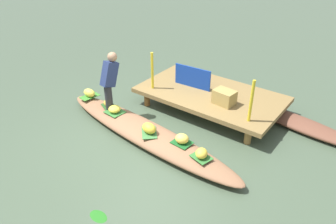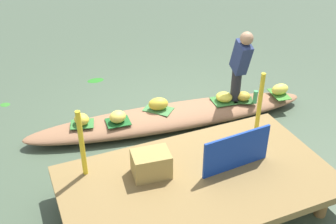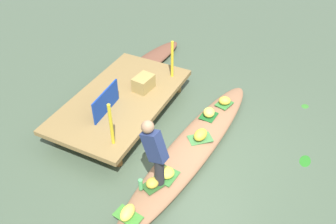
{
  "view_description": "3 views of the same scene",
  "coord_description": "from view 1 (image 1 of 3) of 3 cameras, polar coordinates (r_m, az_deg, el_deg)",
  "views": [
    {
      "loc": [
        3.63,
        -4.09,
        3.82
      ],
      "look_at": [
        0.29,
        0.37,
        0.54
      ],
      "focal_mm": 35.19,
      "sensor_mm": 36.0,
      "label": 1
    },
    {
      "loc": [
        2.2,
        5.07,
        3.6
      ],
      "look_at": [
        0.24,
        0.42,
        0.51
      ],
      "focal_mm": 43.74,
      "sensor_mm": 36.0,
      "label": 2
    },
    {
      "loc": [
        -4.51,
        -1.74,
        4.93
      ],
      "look_at": [
        0.4,
        0.69,
        0.47
      ],
      "focal_mm": 38.72,
      "sensor_mm": 36.0,
      "label": 3
    }
  ],
  "objects": [
    {
      "name": "drifting_plant_0",
      "position": [
        5.23,
        -11.96,
        -17.25
      ],
      "size": [
        0.33,
        0.21,
        0.01
      ],
      "primitive_type": "ellipsoid",
      "rotation": [
        0.0,
        0.0,
        3.09
      ],
      "color": "#24711E",
      "rests_on": "ground"
    },
    {
      "name": "leaf_mat_0",
      "position": [
        5.77,
        5.78,
        -7.78
      ],
      "size": [
        0.4,
        0.35,
        0.01
      ],
      "primitive_type": "cube",
      "rotation": [
        0.0,
        0.0,
        2.89
      ],
      "color": "#337231",
      "rests_on": "vendor_boat"
    },
    {
      "name": "leaf_mat_3",
      "position": [
        7.36,
        -10.26,
        1.06
      ],
      "size": [
        0.39,
        0.36,
        0.01
      ],
      "primitive_type": "cube",
      "rotation": [
        0.0,
        0.0,
        2.71
      ],
      "color": "#285322",
      "rests_on": "vendor_boat"
    },
    {
      "name": "produce_crate",
      "position": [
        7.02,
        9.73,
        2.55
      ],
      "size": [
        0.47,
        0.37,
        0.31
      ],
      "primitive_type": "cube",
      "rotation": [
        0.0,
        0.0,
        -0.11
      ],
      "color": "#A18647",
      "rests_on": "dock_platform"
    },
    {
      "name": "leaf_mat_4",
      "position": [
        6.09,
        2.42,
        -5.32
      ],
      "size": [
        0.37,
        0.31,
        0.01
      ],
      "primitive_type": "cube",
      "rotation": [
        0.0,
        0.0,
        3.08
      ],
      "color": "#195722",
      "rests_on": "vendor_boat"
    },
    {
      "name": "leaf_mat_2",
      "position": [
        7.11,
        -9.19,
        0.02
      ],
      "size": [
        0.41,
        0.37,
        0.01
      ],
      "primitive_type": "cube",
      "rotation": [
        0.0,
        0.0,
        3.05
      ],
      "color": "#357433",
      "rests_on": "vendor_boat"
    },
    {
      "name": "banana_bunch_5",
      "position": [
        7.81,
        -13.47,
        3.25
      ],
      "size": [
        0.31,
        0.2,
        0.18
      ],
      "primitive_type": "ellipsoid",
      "rotation": [
        0.0,
        0.0,
        0.02
      ],
      "color": "#F9E550",
      "rests_on": "vendor_boat"
    },
    {
      "name": "banana_bunch_3",
      "position": [
        7.33,
        -10.31,
        1.57
      ],
      "size": [
        0.28,
        0.26,
        0.15
      ],
      "primitive_type": "ellipsoid",
      "rotation": [
        0.0,
        0.0,
        5.94
      ],
      "color": "gold",
      "rests_on": "vendor_boat"
    },
    {
      "name": "dock_platform",
      "position": [
        7.54,
        7.37,
        2.95
      ],
      "size": [
        3.2,
        1.8,
        0.43
      ],
      "color": "olive",
      "rests_on": "ground"
    },
    {
      "name": "banana_bunch_1",
      "position": [
        6.31,
        -3.3,
        -2.82
      ],
      "size": [
        0.35,
        0.27,
        0.2
      ],
      "primitive_type": "ellipsoid",
      "rotation": [
        0.0,
        0.0,
        2.96
      ],
      "color": "gold",
      "rests_on": "vendor_boat"
    },
    {
      "name": "leaf_mat_5",
      "position": [
        7.85,
        -13.4,
        2.67
      ],
      "size": [
        0.31,
        0.46,
        0.01
      ],
      "primitive_type": "cube",
      "rotation": [
        0.0,
        0.0,
        1.42
      ],
      "color": "#3D822D",
      "rests_on": "vendor_boat"
    },
    {
      "name": "banana_bunch_4",
      "position": [
        6.03,
        2.44,
        -4.63
      ],
      "size": [
        0.31,
        0.29,
        0.18
      ],
      "primitive_type": "ellipsoid",
      "rotation": [
        0.0,
        0.0,
        3.44
      ],
      "color": "#F5D251",
      "rests_on": "vendor_boat"
    },
    {
      "name": "vendor_person",
      "position": [
        6.97,
        -10.07,
        5.77
      ],
      "size": [
        0.22,
        0.44,
        1.24
      ],
      "color": "#28282D",
      "rests_on": "vendor_boat"
    },
    {
      "name": "banana_bunch_2",
      "position": [
        7.07,
        -9.24,
        0.52
      ],
      "size": [
        0.37,
        0.37,
        0.14
      ],
      "primitive_type": "ellipsoid",
      "rotation": [
        0.0,
        0.0,
        5.4
      ],
      "color": "yellow",
      "rests_on": "vendor_boat"
    },
    {
      "name": "railing_post_west",
      "position": [
        7.49,
        -2.74,
        7.15
      ],
      "size": [
        0.06,
        0.06,
        0.87
      ],
      "primitive_type": "cylinder",
      "color": "gold",
      "rests_on": "dock_platform"
    },
    {
      "name": "market_banner",
      "position": [
        7.63,
        4.27,
        6.03
      ],
      "size": [
        0.91,
        0.09,
        0.49
      ],
      "primitive_type": "cube",
      "rotation": [
        0.0,
        0.0,
        0.06
      ],
      "color": "#133695",
      "rests_on": "dock_platform"
    },
    {
      "name": "vendor_boat",
      "position": [
        6.6,
        -4.0,
        -3.62
      ],
      "size": [
        4.63,
        1.2,
        0.26
      ],
      "primitive_type": "ellipsoid",
      "rotation": [
        0.0,
        0.0,
        -0.1
      ],
      "color": "#906344",
      "rests_on": "ground"
    },
    {
      "name": "moored_boat",
      "position": [
        7.47,
        21.52,
        -1.77
      ],
      "size": [
        2.77,
        0.94,
        0.2
      ],
      "primitive_type": "ellipsoid",
      "rotation": [
        0.0,
        0.0,
        -0.14
      ],
      "color": "brown",
      "rests_on": "ground"
    },
    {
      "name": "banana_bunch_0",
      "position": [
        5.72,
        5.82,
        -7.12
      ],
      "size": [
        0.28,
        0.3,
        0.17
      ],
      "primitive_type": "ellipsoid",
      "rotation": [
        0.0,
        0.0,
        5.1
      ],
      "color": "yellow",
      "rests_on": "vendor_boat"
    },
    {
      "name": "leaf_mat_1",
      "position": [
        6.36,
        -3.27,
        -3.56
      ],
      "size": [
        0.5,
        0.51,
        0.01
      ],
      "primitive_type": "cube",
      "rotation": [
        0.0,
        0.0,
        2.32
      ],
      "color": "#3F7A3E",
      "rests_on": "vendor_boat"
    },
    {
      "name": "railing_post_east",
      "position": [
        6.38,
        14.24,
        1.83
      ],
      "size": [
        0.06,
        0.06,
        0.87
      ],
      "primitive_type": "cylinder",
      "color": "gold",
      "rests_on": "dock_platform"
    },
    {
      "name": "canal_water",
      "position": [
        6.67,
        -3.96,
        -4.53
      ],
      "size": [
        40.0,
        40.0,
        0.0
      ],
      "primitive_type": "plane",
      "color": "#445641",
      "rests_on": "ground"
    },
    {
      "name": "water_bottle",
      "position": [
        7.48,
        -10.29,
        2.48
      ],
      "size": [
        0.07,
        0.07,
        0.22
      ],
      "primitive_type": "cylinder",
      "color": "#50B663",
      "rests_on": "vendor_boat"
    }
  ]
}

